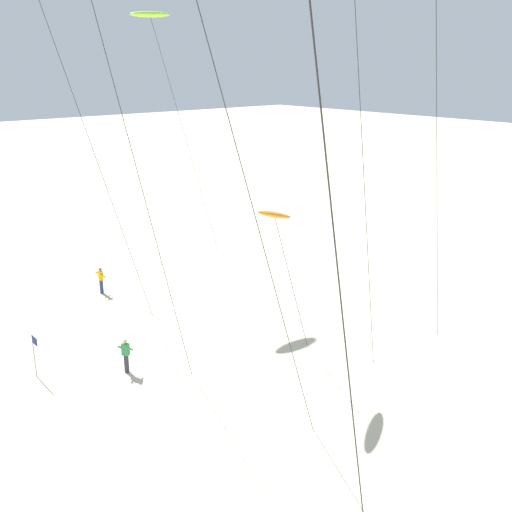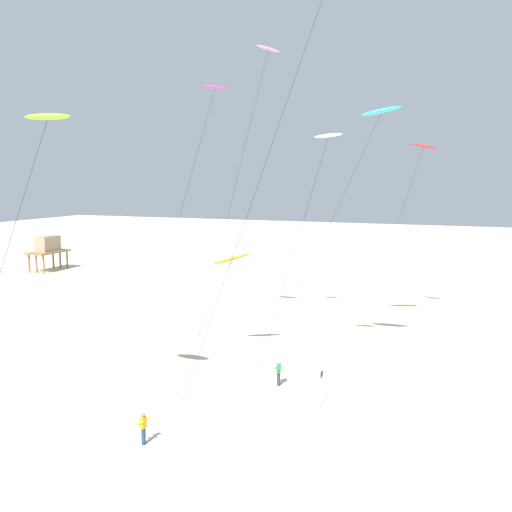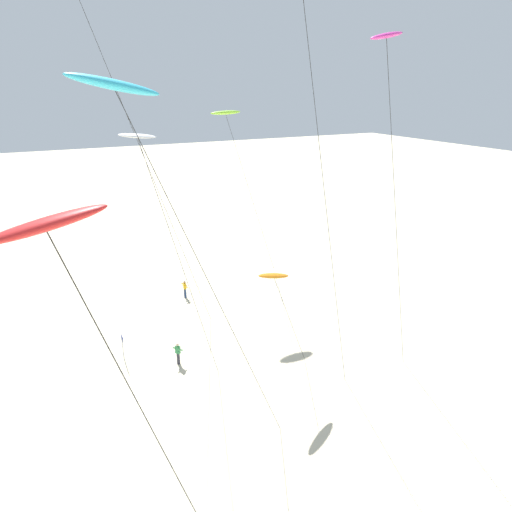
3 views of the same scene
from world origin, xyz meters
TOP-DOWN VIEW (x-y plane):
  - ground_plane at (0.00, 0.00)m, footprint 260.00×260.00m
  - kite_magenta at (5.09, 13.62)m, footprint 2.34×7.10m
  - kite_orange at (0.71, 10.25)m, footprint 1.66×4.55m
  - kite_lime at (-14.02, 13.50)m, footprint 2.25×7.37m
  - kite_white at (-0.22, 2.96)m, footprint 1.64×5.29m
  - kite_red at (14.43, -1.92)m, footprint 1.77×5.69m
  - kite_cyan at (7.46, 0.71)m, footprint 2.96×9.25m
  - kite_flyer_nearest at (-3.60, 5.02)m, footprint 0.72×0.71m
  - kite_flyer_middle at (-13.58, 8.79)m, footprint 0.57×0.54m
  - marker_flag at (-5.74, 1.66)m, footprint 0.57×0.05m

SIDE VIEW (x-z plane):
  - ground_plane at x=0.00m, z-range 0.00..0.00m
  - kite_flyer_nearest at x=-3.60m, z-range 0.06..1.73m
  - kite_flyer_middle at x=-13.58m, z-range 0.06..1.73m
  - marker_flag at x=-5.74m, z-range 0.44..2.54m
  - kite_orange at x=0.71m, z-range 3.43..11.44m
  - kite_white at x=-0.22m, z-range 7.57..23.93m
  - kite_red at x=14.43m, z-range 7.64..24.18m
  - kite_lime at x=-14.02m, z-range 7.94..24.52m
  - kite_cyan at x=7.46m, z-range 8.85..27.80m
  - kite_magenta at x=5.09m, z-range 9.81..30.74m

